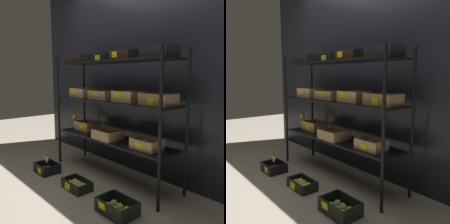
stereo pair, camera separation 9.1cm
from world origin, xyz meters
TOP-DOWN VIEW (x-y plane):
  - ground_plane at (0.00, 0.00)m, footprint 10.00×10.00m
  - storefront_wall at (0.00, 0.42)m, footprint 4.15×0.12m
  - display_rack at (-0.01, 0.01)m, footprint 1.86×0.47m
  - crate_ground_plum at (-0.65, -0.54)m, footprint 0.30×0.24m
  - crate_ground_apple_gold at (-0.00, -0.52)m, footprint 0.34×0.21m
  - crate_ground_apple_green at (0.65, -0.52)m, footprint 0.36×0.25m
  - banana_bunch_loose at (-0.65, -0.54)m, footprint 0.13×0.05m

SIDE VIEW (x-z plane):
  - ground_plane at x=0.00m, z-range 0.00..0.00m
  - crate_ground_plum at x=-0.65m, z-range -0.02..0.10m
  - crate_ground_apple_gold at x=0.00m, z-range -0.01..0.09m
  - crate_ground_apple_green at x=0.65m, z-range -0.02..0.12m
  - banana_bunch_loose at x=-0.65m, z-range 0.11..0.23m
  - display_rack at x=-0.01m, z-range 0.20..1.72m
  - storefront_wall at x=0.00m, z-range 0.00..2.79m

